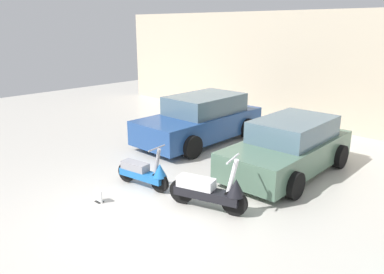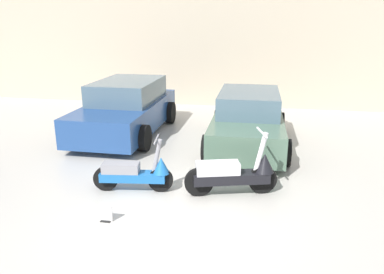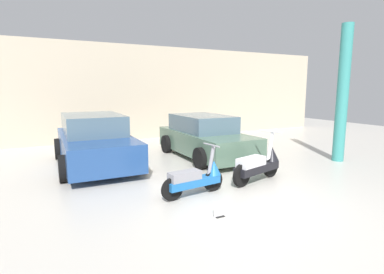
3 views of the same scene
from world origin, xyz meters
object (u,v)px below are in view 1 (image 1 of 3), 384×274
object	(u,v)px
scooter_front_right	(211,190)
scooter_front_left	(144,172)
car_rear_center	(289,147)
placard_near_left_scooter	(99,197)
car_rear_left	(201,120)

from	to	relation	value
scooter_front_right	scooter_front_left	bearing A→B (deg)	170.40
car_rear_center	placard_near_left_scooter	bearing A→B (deg)	-26.31
scooter_front_left	car_rear_left	xyz separation A→B (m)	(-1.40, 3.41, 0.32)
scooter_front_right	car_rear_left	bearing A→B (deg)	118.12
car_rear_left	car_rear_center	bearing A→B (deg)	81.94
car_rear_center	placard_near_left_scooter	xyz separation A→B (m)	(-1.95, -4.02, -0.50)
scooter_front_right	placard_near_left_scooter	bearing A→B (deg)	-161.26
scooter_front_right	car_rear_center	world-z (taller)	car_rear_center
placard_near_left_scooter	scooter_front_right	bearing A→B (deg)	34.58
car_rear_left	car_rear_center	distance (m)	3.25
scooter_front_right	car_rear_left	size ratio (longest dim) A/B	0.38
scooter_front_right	car_rear_center	distance (m)	2.76
scooter_front_left	car_rear_center	bearing A→B (deg)	50.69
scooter_front_left	scooter_front_right	xyz separation A→B (m)	(1.72, 0.19, 0.05)
scooter_front_right	car_rear_center	bearing A→B (deg)	72.02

